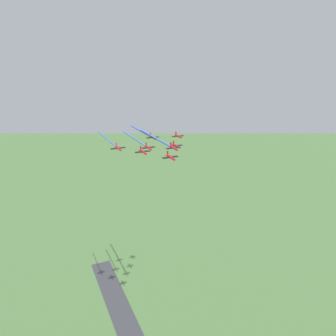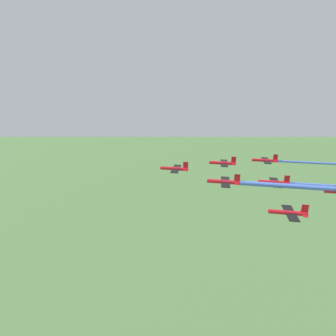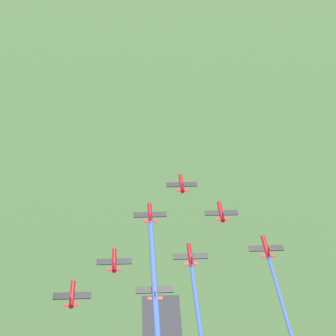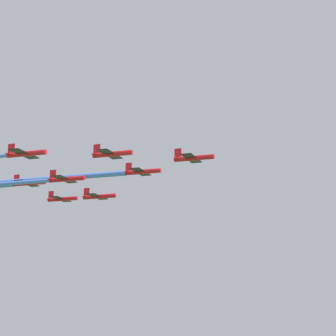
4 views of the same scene
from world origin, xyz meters
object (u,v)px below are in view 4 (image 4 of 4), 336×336
Objects in this scene: jet_2 at (111,154)px; jet_3 at (98,196)px; jet_6 at (62,199)px; jet_7 at (28,183)px; jet_4 at (66,179)px; jet_0 at (192,158)px; jet_5 at (25,154)px; jet_1 at (142,172)px.

jet_2 is 1.00× the size of jet_3.
jet_6 reaches higher than jet_3.
jet_2 reaches higher than jet_7.
jet_7 reaches higher than jet_3.
jet_7 is (-15.35, 27.97, -0.59)m from jet_2.
jet_3 is 16.20m from jet_4.
jet_7 is (-8.28, -13.90, 0.81)m from jet_6.
jet_7 is at bearing -59.53° from jet_3.
jet_0 is 32.06m from jet_3.
jet_2 is 42.49m from jet_6.
jet_5 reaches higher than jet_6.
jet_1 is at bearing 120.47° from jet_4.
jet_2 is 1.00× the size of jet_7.
jet_0 is 15.95m from jet_1.
jet_7 reaches higher than jet_5.
jet_6 is (8.88, 41.79, -0.62)m from jet_5.
jet_4 is 1.00× the size of jet_7.
jet_4 is 27.91m from jet_6.
jet_3 is 16.14m from jet_7.
jet_3 is at bearing -120.47° from jet_0.
jet_3 is (-15.35, 27.97, -3.06)m from jet_0.
jet_3 is at bearing -180.00° from jet_5.
jet_6 is 1.00× the size of jet_7.
jet_6 is at bearing -120.47° from jet_0.
jet_0 is at bearing 59.53° from jet_1.
jet_3 is at bearing 120.47° from jet_7.
jet_4 is at bearing 59.53° from jet_7.
jet_2 reaches higher than jet_5.
jet_2 is at bearing 59.53° from jet_4.
jet_5 is 1.00× the size of jet_6.
jet_2 is 1.00× the size of jet_6.
jet_2 is 16.12m from jet_4.
jet_2 is at bearing 59.53° from jet_7.
jet_2 is (-8.28, -13.90, -0.04)m from jet_1.
jet_4 is at bearing -90.00° from jet_0.
jet_6 is (-7.68, 13.99, 1.65)m from jet_3.
jet_0 reaches higher than jet_3.
jet_3 is at bearing 180.00° from jet_4.
jet_1 reaches higher than jet_6.
jet_2 is 15.97m from jet_5.
jet_7 reaches higher than jet_4.
jet_5 is (-16.56, -27.80, 2.27)m from jet_3.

